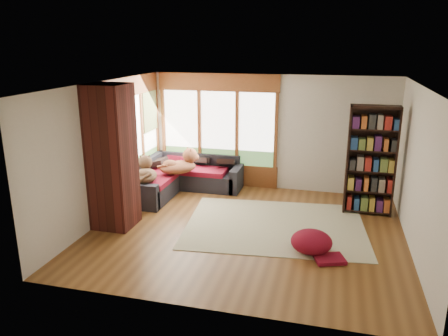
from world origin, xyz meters
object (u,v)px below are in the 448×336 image
at_px(pouf, 311,241).
at_px(dog_brindle, 145,169).
at_px(area_rug, 275,225).
at_px(bookshelf, 371,161).
at_px(brick_chimney, 112,157).
at_px(sectional_sofa, 177,179).
at_px(dog_tan, 181,161).

height_order(pouf, dog_brindle, dog_brindle).
bearing_deg(pouf, dog_brindle, 157.98).
relative_size(area_rug, dog_brindle, 3.68).
xyz_separation_m(bookshelf, pouf, (-0.96, -1.99, -0.88)).
distance_m(bookshelf, pouf, 2.38).
bearing_deg(area_rug, dog_brindle, 169.40).
xyz_separation_m(brick_chimney, bookshelf, (4.54, 1.78, -0.23)).
height_order(brick_chimney, bookshelf, brick_chimney).
relative_size(brick_chimney, dog_brindle, 2.94).
relative_size(sectional_sofa, area_rug, 0.68).
xyz_separation_m(brick_chimney, dog_tan, (0.60, 1.91, -0.53)).
height_order(sectional_sofa, pouf, sectional_sofa).
distance_m(sectional_sofa, area_rug, 2.80).
bearing_deg(bookshelf, brick_chimney, -158.64).
bearing_deg(dog_tan, area_rug, -70.09).
bearing_deg(area_rug, pouf, -51.59).
xyz_separation_m(bookshelf, dog_brindle, (-4.47, -0.56, -0.32)).
bearing_deg(dog_brindle, brick_chimney, 153.96).
height_order(area_rug, bookshelf, bookshelf).
bearing_deg(brick_chimney, pouf, -3.38).
distance_m(sectional_sofa, bookshelf, 4.17).
bearing_deg(area_rug, dog_tan, 151.66).
xyz_separation_m(sectional_sofa, area_rug, (2.42, -1.36, -0.30)).
bearing_deg(sectional_sofa, pouf, -32.58).
xyz_separation_m(area_rug, bookshelf, (1.67, 1.09, 1.07)).
distance_m(brick_chimney, area_rug, 3.22).
relative_size(bookshelf, dog_brindle, 2.42).
relative_size(bookshelf, dog_tan, 2.25).
height_order(sectional_sofa, dog_brindle, dog_brindle).
xyz_separation_m(sectional_sofa, dog_tan, (0.15, -0.14, 0.47)).
relative_size(area_rug, bookshelf, 1.52).
bearing_deg(pouf, dog_tan, 144.57).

